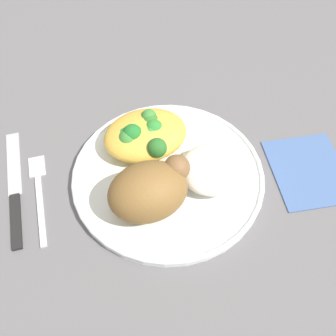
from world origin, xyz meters
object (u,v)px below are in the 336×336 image
object	(u,v)px
roasted_chicken	(150,190)
knife	(15,195)
plate	(168,175)
napkin	(309,170)
rice_pile	(213,169)
fork	(39,192)
mac_cheese_with_broccoli	(145,134)

from	to	relation	value
roasted_chicken	knife	distance (m)	0.19
plate	roasted_chicken	size ratio (longest dim) A/B	2.42
plate	napkin	distance (m)	0.19
rice_pile	knife	xyz separation A→B (m)	(-0.25, 0.07, -0.03)
knife	roasted_chicken	bearing A→B (deg)	-27.79
fork	rice_pile	bearing A→B (deg)	-16.42
plate	mac_cheese_with_broccoli	bearing A→B (deg)	102.94
mac_cheese_with_broccoli	plate	bearing A→B (deg)	-77.06
roasted_chicken	mac_cheese_with_broccoli	world-z (taller)	roasted_chicken
plate	roasted_chicken	distance (m)	0.07
napkin	fork	bearing A→B (deg)	165.04
roasted_chicken	napkin	distance (m)	0.23
rice_pile	knife	distance (m)	0.26
napkin	mac_cheese_with_broccoli	bearing A→B (deg)	150.39
mac_cheese_with_broccoli	napkin	xyz separation A→B (m)	(0.20, -0.11, -0.03)
roasted_chicken	napkin	xyz separation A→B (m)	(0.22, -0.02, -0.05)
roasted_chicken	napkin	bearing A→B (deg)	-4.24
knife	mac_cheese_with_broccoli	bearing A→B (deg)	3.66
fork	knife	world-z (taller)	knife
roasted_chicken	rice_pile	distance (m)	0.09
plate	knife	world-z (taller)	plate
knife	napkin	bearing A→B (deg)	-14.72
fork	roasted_chicken	bearing A→B (deg)	-31.04
rice_pile	knife	bearing A→B (deg)	164.12
rice_pile	roasted_chicken	bearing A→B (deg)	-171.63
rice_pile	fork	world-z (taller)	rice_pile
rice_pile	napkin	world-z (taller)	rice_pile
roasted_chicken	mac_cheese_with_broccoli	xyz separation A→B (m)	(0.03, 0.10, -0.01)
mac_cheese_with_broccoli	rice_pile	bearing A→B (deg)	-52.25
mac_cheese_with_broccoli	napkin	bearing A→B (deg)	-29.61
mac_cheese_with_broccoli	fork	distance (m)	0.16
napkin	knife	bearing A→B (deg)	165.28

